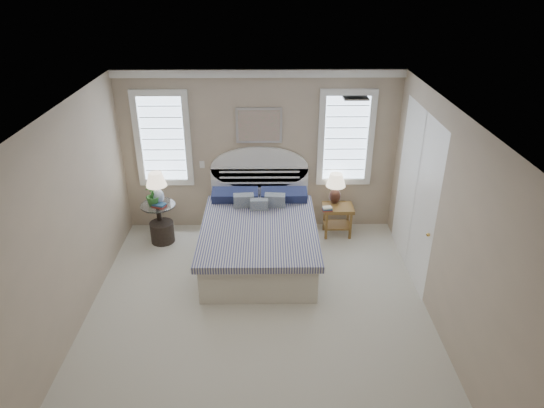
{
  "coord_description": "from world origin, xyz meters",
  "views": [
    {
      "loc": [
        0.13,
        -4.98,
        4.15
      ],
      "look_at": [
        0.19,
        1.0,
        1.15
      ],
      "focal_mm": 32.0,
      "sensor_mm": 36.0,
      "label": 1
    }
  ],
  "objects_px": {
    "bed": "(259,235)",
    "lamp_right": "(336,185)",
    "lamp_left": "(156,185)",
    "nightstand_right": "(338,214)",
    "side_table_left": "(159,218)",
    "floor_pot": "(162,232)"
  },
  "relations": [
    {
      "from": "side_table_left",
      "to": "bed",
      "type": "bearing_deg",
      "value": -19.74
    },
    {
      "from": "lamp_right",
      "to": "floor_pot",
      "type": "bearing_deg",
      "value": -173.04
    },
    {
      "from": "nightstand_right",
      "to": "side_table_left",
      "type": "bearing_deg",
      "value": -178.06
    },
    {
      "from": "lamp_left",
      "to": "bed",
      "type": "bearing_deg",
      "value": -21.21
    },
    {
      "from": "bed",
      "to": "nightstand_right",
      "type": "distance_m",
      "value": 1.47
    },
    {
      "from": "lamp_left",
      "to": "lamp_right",
      "type": "distance_m",
      "value": 2.91
    },
    {
      "from": "bed",
      "to": "nightstand_right",
      "type": "height_order",
      "value": "bed"
    },
    {
      "from": "side_table_left",
      "to": "lamp_right",
      "type": "bearing_deg",
      "value": 4.91
    },
    {
      "from": "floor_pot",
      "to": "lamp_left",
      "type": "bearing_deg",
      "value": 105.93
    },
    {
      "from": "side_table_left",
      "to": "lamp_left",
      "type": "bearing_deg",
      "value": 83.43
    },
    {
      "from": "side_table_left",
      "to": "nightstand_right",
      "type": "xyz_separation_m",
      "value": [
        2.95,
        0.1,
        -0.0
      ]
    },
    {
      "from": "side_table_left",
      "to": "floor_pot",
      "type": "xyz_separation_m",
      "value": [
        0.05,
        -0.1,
        -0.21
      ]
    },
    {
      "from": "floor_pot",
      "to": "lamp_right",
      "type": "bearing_deg",
      "value": 6.96
    },
    {
      "from": "nightstand_right",
      "to": "lamp_right",
      "type": "distance_m",
      "value": 0.49
    },
    {
      "from": "side_table_left",
      "to": "nightstand_right",
      "type": "distance_m",
      "value": 2.95
    },
    {
      "from": "side_table_left",
      "to": "floor_pot",
      "type": "distance_m",
      "value": 0.24
    },
    {
      "from": "lamp_right",
      "to": "nightstand_right",
      "type": "bearing_deg",
      "value": -74.47
    },
    {
      "from": "bed",
      "to": "lamp_right",
      "type": "distance_m",
      "value": 1.58
    },
    {
      "from": "nightstand_right",
      "to": "floor_pot",
      "type": "xyz_separation_m",
      "value": [
        -2.9,
        -0.2,
        -0.21
      ]
    },
    {
      "from": "side_table_left",
      "to": "nightstand_right",
      "type": "height_order",
      "value": "side_table_left"
    },
    {
      "from": "nightstand_right",
      "to": "floor_pot",
      "type": "bearing_deg",
      "value": -176.07
    },
    {
      "from": "nightstand_right",
      "to": "lamp_left",
      "type": "distance_m",
      "value": 3.0
    }
  ]
}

